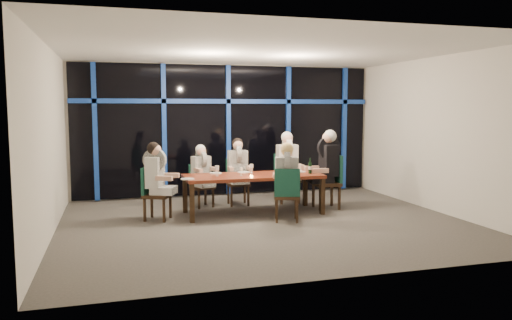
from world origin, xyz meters
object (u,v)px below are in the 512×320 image
object	(u,v)px
dining_table	(253,178)
diner_far_left	(202,166)
chair_end_right	(331,178)
wine_bottle	(310,168)
diner_far_mid	(238,162)
diner_far_right	(288,157)
water_pitcher	(295,170)
chair_far_mid	(237,179)
chair_far_left	(200,183)
chair_far_right	(286,175)
diner_near_mid	(287,170)
diner_end_right	(327,158)
diner_end_left	(157,169)
chair_near_mid	(287,192)
chair_end_left	(153,190)

from	to	relation	value
dining_table	diner_far_left	distance (m)	1.23
chair_end_right	wine_bottle	size ratio (longest dim) A/B	3.55
diner_far_mid	diner_far_right	bearing A→B (deg)	1.58
diner_far_mid	water_pitcher	bearing A→B (deg)	-51.16
chair_far_mid	diner_far_mid	bearing A→B (deg)	-90.00
chair_far_left	chair_far_right	distance (m)	1.87
diner_far_mid	diner_near_mid	bearing A→B (deg)	-71.76
diner_far_mid	diner_far_right	distance (m)	1.08
diner_far_left	diner_near_mid	xyz separation A→B (m)	(1.23, -1.66, 0.09)
diner_far_right	diner_end_right	size ratio (longest dim) A/B	0.96
dining_table	diner_end_right	xyz separation A→B (m)	(1.55, 0.08, 0.34)
chair_end_right	chair_far_mid	bearing A→B (deg)	-115.55
chair_far_left	wine_bottle	xyz separation A→B (m)	(1.95, -1.12, 0.38)
chair_far_left	diner_end_left	distance (m)	1.46
diner_far_left	diner_far_mid	xyz separation A→B (m)	(0.76, 0.01, 0.07)
diner_far_mid	diner_far_right	world-z (taller)	diner_far_right
chair_near_mid	diner_far_left	world-z (taller)	diner_far_left
diner_far_left	dining_table	bearing A→B (deg)	-65.71
chair_far_left	chair_far_mid	xyz separation A→B (m)	(0.79, 0.02, 0.04)
chair_far_left	chair_end_right	distance (m)	2.65
chair_far_mid	chair_far_right	size ratio (longest dim) A/B	0.92
diner_end_left	chair_end_left	bearing A→B (deg)	90.00
diner_far_mid	diner_end_left	size ratio (longest dim) A/B	0.99
diner_far_left	diner_near_mid	size ratio (longest dim) A/B	0.90
chair_far_mid	chair_end_left	size ratio (longest dim) A/B	0.99
chair_end_right	diner_far_right	distance (m)	1.10
dining_table	diner_far_mid	world-z (taller)	diner_far_mid
diner_far_mid	diner_end_left	world-z (taller)	diner_end_left
diner_far_left	chair_near_mid	bearing A→B (deg)	-73.56
diner_near_mid	wine_bottle	size ratio (longest dim) A/B	3.08
diner_far_right	water_pitcher	xyz separation A→B (m)	(-0.25, -1.11, -0.14)
diner_far_left	diner_end_left	distance (m)	1.36
chair_end_right	diner_end_right	distance (m)	0.43
chair_end_left	diner_end_right	world-z (taller)	diner_end_right
dining_table	diner_end_left	world-z (taller)	diner_end_left
chair_near_mid	wine_bottle	xyz separation A→B (m)	(0.72, 0.69, 0.33)
chair_far_left	chair_near_mid	distance (m)	2.19
chair_far_mid	wine_bottle	distance (m)	1.66
chair_far_mid	diner_end_left	size ratio (longest dim) A/B	1.02
diner_far_mid	chair_near_mid	bearing A→B (deg)	-73.14
chair_far_right	chair_end_left	world-z (taller)	chair_far_right
chair_near_mid	diner_far_left	distance (m)	2.14
chair_far_right	diner_far_mid	size ratio (longest dim) A/B	1.11
chair_far_left	diner_near_mid	bearing A→B (deg)	-72.42
chair_far_mid	diner_far_mid	distance (m)	0.39
chair_far_right	diner_near_mid	bearing A→B (deg)	-107.40
chair_near_mid	water_pitcher	bearing A→B (deg)	-104.91
chair_end_left	chair_near_mid	size ratio (longest dim) A/B	1.00
chair_far_left	diner_near_mid	size ratio (longest dim) A/B	0.93
wine_bottle	chair_far_right	bearing A→B (deg)	94.22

